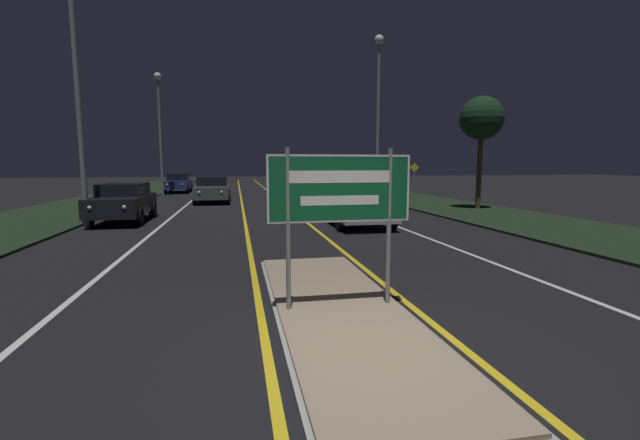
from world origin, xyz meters
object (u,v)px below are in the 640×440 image
object	(u,v)px
car_approaching_0	(123,202)
car_approaching_1	(213,189)
streetlight_right_near	(378,96)
car_approaching_2	(178,183)
highway_sign	(340,195)
car_receding_2	(331,183)
car_receding_0	(357,207)
car_receding_1	(309,188)
streetlight_left_near	(74,45)
streetlight_left_far	(160,119)
warning_sign	(414,177)

from	to	relation	value
car_approaching_0	car_approaching_1	size ratio (longest dim) A/B	1.00
streetlight_right_near	car_approaching_2	world-z (taller)	streetlight_right_near
highway_sign	car_receding_2	world-z (taller)	highway_sign
car_receding_0	car_approaching_2	size ratio (longest dim) A/B	0.91
car_receding_1	car_approaching_1	bearing A→B (deg)	179.37
streetlight_left_near	car_approaching_1	distance (m)	11.89
car_receding_0	streetlight_left_near	bearing A→B (deg)	173.38
streetlight_right_near	car_receding_0	xyz separation A→B (m)	(-3.86, -9.24, -5.43)
car_receding_0	car_receding_2	bearing A→B (deg)	80.33
car_receding_0	car_approaching_1	xyz separation A→B (m)	(-5.68, 11.02, 0.09)
car_approaching_1	car_approaching_2	bearing A→B (deg)	107.40
car_approaching_2	highway_sign	bearing A→B (deg)	-78.65
streetlight_left_near	car_receding_0	world-z (taller)	streetlight_left_near
car_receding_1	car_approaching_0	bearing A→B (deg)	-136.76
streetlight_left_far	warning_sign	world-z (taller)	streetlight_left_far
streetlight_left_near	car_approaching_1	size ratio (longest dim) A/B	2.31
car_receding_2	car_approaching_0	size ratio (longest dim) A/B	1.09
highway_sign	car_approaching_1	size ratio (longest dim) A/B	0.55
car_receding_0	streetlight_right_near	bearing A→B (deg)	67.32
streetlight_right_near	car_approaching_2	xyz separation A→B (m)	(-12.73, 11.96, -5.34)
car_receding_0	car_approaching_0	distance (m)	9.07
car_receding_0	car_receding_1	xyz separation A→B (m)	(0.07, 10.96, 0.08)
car_approaching_1	car_approaching_2	distance (m)	10.67
warning_sign	highway_sign	bearing A→B (deg)	-116.18
highway_sign	streetlight_left_near	distance (m)	12.76
streetlight_left_near	car_approaching_2	world-z (taller)	streetlight_left_near
car_approaching_1	car_approaching_2	size ratio (longest dim) A/B	0.94
warning_sign	car_receding_2	bearing A→B (deg)	120.75
streetlight_right_near	car_approaching_1	bearing A→B (deg)	169.42
highway_sign	car_approaching_1	xyz separation A→B (m)	(-2.85, 19.92, -0.98)
car_receding_1	warning_sign	size ratio (longest dim) A/B	2.08
car_receding_2	streetlight_left_far	bearing A→B (deg)	-175.57
warning_sign	car_receding_1	bearing A→B (deg)	-176.68
highway_sign	streetlight_left_far	world-z (taller)	streetlight_left_far
streetlight_left_near	highway_sign	bearing A→B (deg)	-56.46
streetlight_right_near	car_approaching_2	distance (m)	18.26
car_approaching_0	car_approaching_2	world-z (taller)	car_approaching_2
car_receding_0	car_approaching_2	world-z (taller)	car_approaching_2
streetlight_right_near	car_approaching_1	xyz separation A→B (m)	(-9.54, 1.78, -5.35)
car_receding_1	car_approaching_1	xyz separation A→B (m)	(-5.74, 0.06, 0.01)
car_receding_2	warning_sign	size ratio (longest dim) A/B	2.06
highway_sign	car_approaching_2	distance (m)	30.71
streetlight_left_far	car_receding_2	distance (m)	13.40
streetlight_right_near	car_approaching_0	world-z (taller)	streetlight_right_near
streetlight_right_near	car_receding_2	world-z (taller)	streetlight_right_near
car_approaching_0	car_approaching_1	distance (m)	8.77
car_receding_1	car_approaching_1	world-z (taller)	car_approaching_1
streetlight_left_near	car_approaching_2	xyz separation A→B (m)	(0.58, 20.10, -5.34)
streetlight_right_near	car_approaching_0	distance (m)	15.05
car_approaching_0	car_receding_0	bearing A→B (deg)	-17.78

